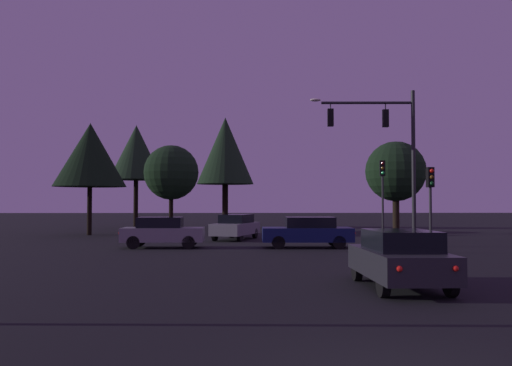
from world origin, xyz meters
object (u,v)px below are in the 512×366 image
(tree_left_far, at_px, (171,173))
(tree_lot_edge, at_px, (90,155))
(car_crossing_right, at_px, (162,232))
(tree_behind_sign, at_px, (396,172))
(car_crossing_left, at_px, (308,232))
(traffic_signal_mast_arm, at_px, (387,141))
(tree_center_horizon, at_px, (136,153))
(traffic_light_corner_right, at_px, (431,192))
(car_far_lane, at_px, (236,226))
(traffic_light_corner_left, at_px, (383,184))
(tree_right_cluster, at_px, (225,151))
(car_nearside_lane, at_px, (400,258))

(tree_left_far, distance_m, tree_lot_edge, 6.29)
(car_crossing_right, distance_m, tree_behind_sign, 19.06)
(car_crossing_left, height_order, car_crossing_right, same)
(traffic_signal_mast_arm, bearing_deg, tree_center_horizon, 128.09)
(traffic_light_corner_right, bearing_deg, car_crossing_left, 150.39)
(tree_behind_sign, bearing_deg, car_far_lane, -154.40)
(traffic_signal_mast_arm, height_order, traffic_light_corner_left, traffic_signal_mast_arm)
(tree_left_far, bearing_deg, car_crossing_left, -58.49)
(car_crossing_left, distance_m, tree_right_cluster, 22.11)
(tree_center_horizon, bearing_deg, car_nearside_lane, -68.41)
(car_crossing_right, relative_size, tree_behind_sign, 0.62)
(tree_behind_sign, bearing_deg, tree_center_horizon, 152.11)
(tree_behind_sign, bearing_deg, tree_lot_edge, -177.96)
(car_crossing_left, bearing_deg, car_crossing_right, 179.12)
(car_nearside_lane, relative_size, tree_behind_sign, 0.63)
(car_crossing_right, height_order, tree_behind_sign, tree_behind_sign)
(tree_lot_edge, bearing_deg, traffic_light_corner_right, -35.60)
(traffic_light_corner_right, height_order, car_crossing_left, traffic_light_corner_right)
(traffic_light_corner_right, xyz_separation_m, tree_lot_edge, (-18.92, 13.54, 2.80))
(car_crossing_left, height_order, tree_center_horizon, tree_center_horizon)
(traffic_light_corner_left, height_order, car_far_lane, traffic_light_corner_left)
(car_crossing_left, xyz_separation_m, tree_left_far, (-8.64, 14.10, 3.71))
(car_crossing_left, xyz_separation_m, tree_lot_edge, (-13.78, 10.63, 4.73))
(car_nearside_lane, distance_m, car_far_lane, 19.05)
(traffic_signal_mast_arm, height_order, tree_lot_edge, traffic_signal_mast_arm)
(tree_left_far, bearing_deg, car_far_lane, -58.43)
(traffic_light_corner_right, height_order, tree_center_horizon, tree_center_horizon)
(traffic_light_corner_right, relative_size, tree_left_far, 0.58)
(traffic_signal_mast_arm, relative_size, car_crossing_left, 1.76)
(traffic_light_corner_left, height_order, car_crossing_left, traffic_light_corner_left)
(car_crossing_right, height_order, tree_left_far, tree_left_far)
(car_nearside_lane, xyz_separation_m, tree_right_cluster, (-5.64, 33.30, 6.00))
(car_nearside_lane, relative_size, tree_lot_edge, 0.54)
(traffic_signal_mast_arm, distance_m, car_crossing_right, 12.24)
(traffic_signal_mast_arm, relative_size, traffic_light_corner_right, 2.09)
(car_far_lane, distance_m, tree_lot_edge, 12.13)
(traffic_light_corner_left, xyz_separation_m, tree_behind_sign, (2.84, 7.17, 1.15))
(car_crossing_left, height_order, tree_behind_sign, tree_behind_sign)
(tree_center_horizon, distance_m, tree_right_cluster, 8.31)
(traffic_light_corner_left, bearing_deg, car_far_lane, 168.54)
(traffic_light_corner_left, xyz_separation_m, tree_left_far, (-13.52, 9.87, 1.21))
(tree_right_cluster, bearing_deg, car_crossing_right, -96.72)
(car_crossing_left, bearing_deg, car_far_lane, 121.44)
(tree_behind_sign, xyz_separation_m, tree_right_cluster, (-12.49, 9.35, 2.35))
(tree_behind_sign, height_order, tree_lot_edge, tree_lot_edge)
(tree_right_cluster, bearing_deg, tree_left_far, -120.25)
(car_crossing_right, height_order, car_far_lane, same)
(traffic_light_corner_left, xyz_separation_m, tree_center_horizon, (-17.81, 18.09, 3.49))
(traffic_signal_mast_arm, height_order, car_crossing_left, traffic_signal_mast_arm)
(traffic_signal_mast_arm, relative_size, tree_left_far, 1.21)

